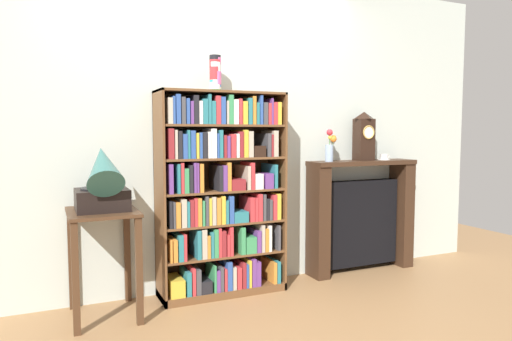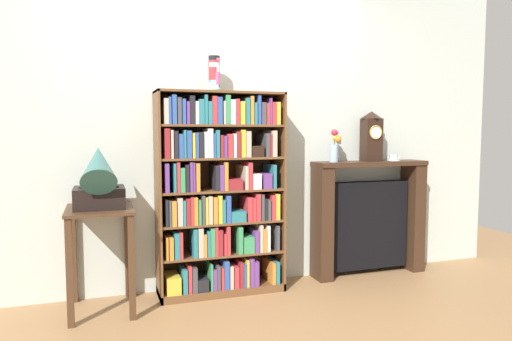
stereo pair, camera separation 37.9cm
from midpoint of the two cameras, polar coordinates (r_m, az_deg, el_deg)
name	(u,v)px [view 1 (the left image)]	position (r m, az deg, el deg)	size (l,w,h in m)	color
ground_plane	(228,300)	(3.77, -6.36, -15.42)	(8.03, 6.40, 0.02)	#997047
wall_back	(239,130)	(3.95, -4.82, 4.89)	(5.03, 0.08, 2.60)	beige
bookshelf	(221,196)	(3.70, -7.28, -3.16)	(1.00, 0.33, 1.60)	brown
cup_stack	(215,74)	(3.71, -7.96, 11.64)	(0.09, 0.09, 0.28)	green
side_table_left	(103,239)	(3.49, -21.18, -7.80)	(0.46, 0.55, 0.75)	#472D1C
gramophone	(103,182)	(3.35, -21.32, -1.30)	(0.35, 0.51, 0.52)	black
fireplace_mantel	(360,216)	(4.41, 10.20, -5.56)	(1.06, 0.26, 1.03)	#382316
mantel_clock	(364,136)	(4.33, 10.61, 4.14)	(0.16, 0.14, 0.44)	black
flower_vase	(330,146)	(4.13, 6.46, 2.99)	(0.11, 0.14, 0.28)	#99B2D1
teacup_with_saucer	(384,157)	(4.48, 13.04, 1.58)	(0.12, 0.11, 0.05)	white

